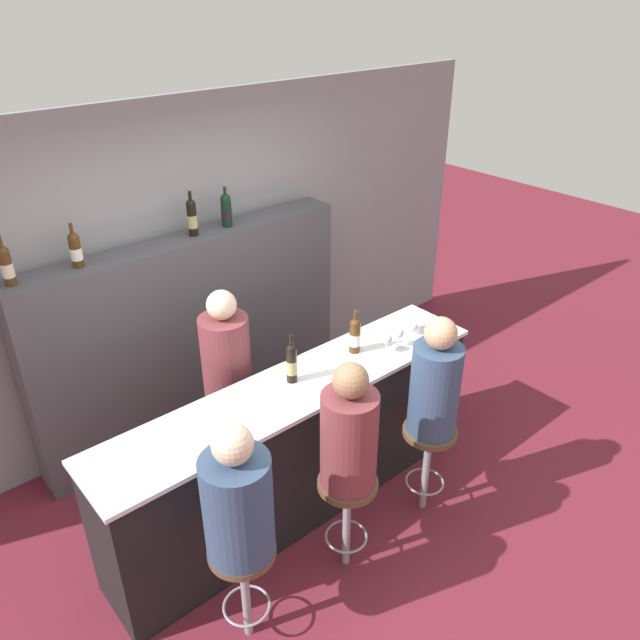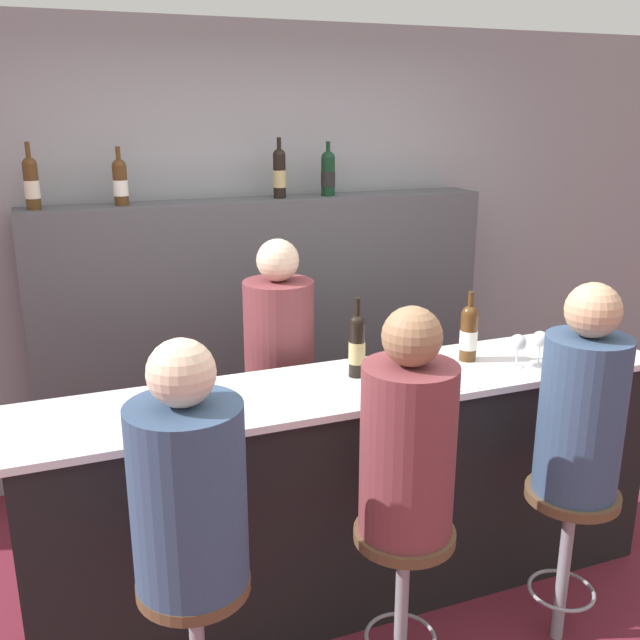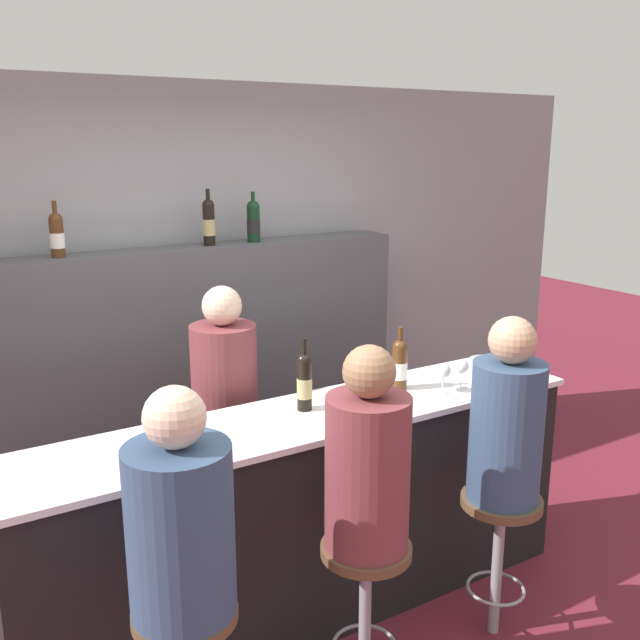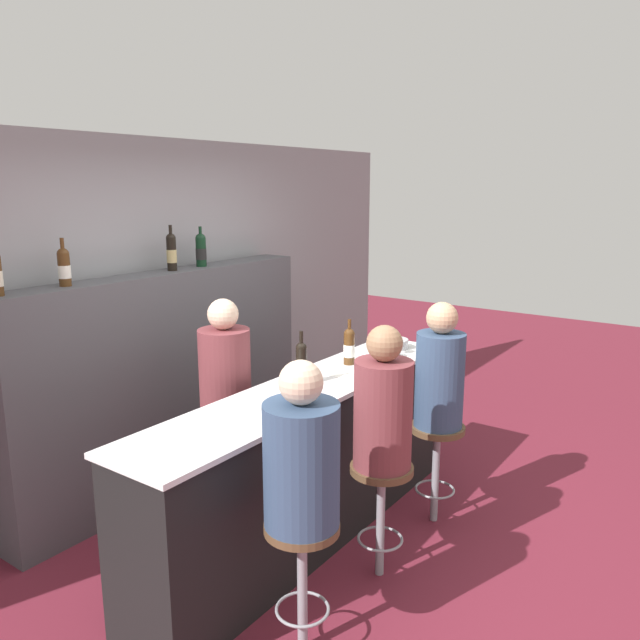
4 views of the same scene
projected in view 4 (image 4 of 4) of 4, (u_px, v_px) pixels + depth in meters
The scene contains 21 objects.
ground_plane at pixel (341, 549), 3.95m from camera, with size 16.00×16.00×0.00m, color maroon.
wall_back at pixel (145, 315), 4.68m from camera, with size 6.40×0.05×2.60m.
bar_counter at pixel (308, 463), 3.99m from camera, with size 2.79×0.55×1.03m.
back_bar_cabinet at pixel (169, 381), 4.66m from camera, with size 2.62×0.28×1.64m.
wine_bottle_counter_0 at pixel (301, 363), 3.90m from camera, with size 0.07×0.07×0.34m.
wine_bottle_counter_1 at pixel (349, 346), 4.34m from camera, with size 0.08×0.08×0.32m.
wine_bottle_backbar_1 at pixel (64, 267), 3.84m from camera, with size 0.08×0.08×0.30m.
wine_bottle_backbar_2 at pixel (171, 252), 4.52m from camera, with size 0.07×0.07×0.33m.
wine_bottle_backbar_3 at pixel (201, 250), 4.75m from camera, with size 0.08×0.08×0.30m.
wine_glass_0 at pixel (380, 348), 4.38m from camera, with size 0.08×0.08×0.15m.
wine_glass_1 at pixel (388, 344), 4.47m from camera, with size 0.07×0.07×0.15m.
wine_glass_2 at pixel (398, 341), 4.59m from camera, with size 0.07×0.07×0.14m.
metal_bowl at pixel (394, 344), 4.77m from camera, with size 0.21×0.21×0.07m.
tasting_menu at pixel (353, 375), 4.10m from camera, with size 0.21×0.30×0.00m.
bar_stool_left at pixel (302, 552), 2.98m from camera, with size 0.36×0.36×0.69m.
guest_seated_left at pixel (301, 457), 2.88m from camera, with size 0.36×0.36×0.80m.
bar_stool_middle at pixel (381, 490), 3.59m from camera, with size 0.36×0.36×0.69m.
guest_seated_middle at pixel (383, 407), 3.48m from camera, with size 0.33×0.33×0.82m.
bar_stool_right at pixel (437, 447), 4.18m from camera, with size 0.36×0.36×0.69m.
guest_seated_right at pixel (440, 373), 4.07m from camera, with size 0.32×0.32×0.84m.
bartender at pixel (227, 424), 4.11m from camera, with size 0.34×0.34×1.55m.
Camera 4 is at (-2.97, -1.95, 2.27)m, focal length 35.00 mm.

